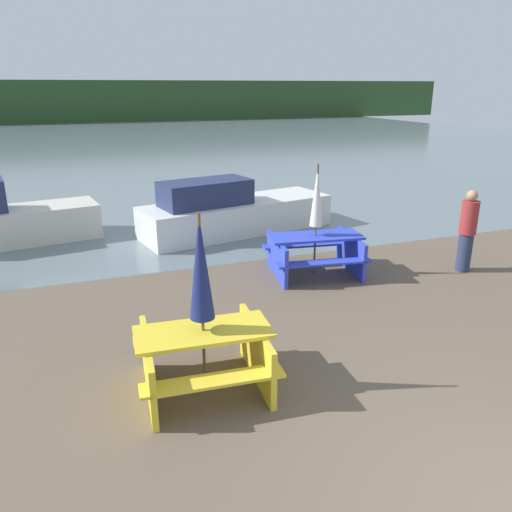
{
  "coord_description": "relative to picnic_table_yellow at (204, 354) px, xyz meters",
  "views": [
    {
      "loc": [
        -3.25,
        -2.09,
        3.45
      ],
      "look_at": [
        -0.61,
        5.05,
        0.85
      ],
      "focal_mm": 35.0,
      "sensor_mm": 36.0,
      "label": 1
    }
  ],
  "objects": [
    {
      "name": "water",
      "position": [
        2.02,
        29.1,
        -0.46
      ],
      "size": [
        60.0,
        50.0,
        0.0
      ],
      "color": "slate",
      "rests_on": "ground_plane"
    },
    {
      "name": "person",
      "position": [
        5.8,
        2.15,
        0.35
      ],
      "size": [
        0.32,
        0.32,
        1.6
      ],
      "color": "#283351",
      "rests_on": "ground_plane"
    },
    {
      "name": "umbrella_white",
      "position": [
        2.97,
        3.01,
        1.06
      ],
      "size": [
        0.24,
        0.24,
        2.11
      ],
      "color": "brown",
      "rests_on": "ground_plane"
    },
    {
      "name": "picnic_table_yellow",
      "position": [
        0.0,
        0.0,
        0.0
      ],
      "size": [
        1.68,
        1.49,
        0.76
      ],
      "rotation": [
        0.0,
        0.0,
        -0.07
      ],
      "color": "yellow",
      "rests_on": "ground_plane"
    },
    {
      "name": "boat",
      "position": [
        2.37,
        6.34,
        0.06
      ],
      "size": [
        4.99,
        2.4,
        1.36
      ],
      "rotation": [
        0.0,
        0.0,
        0.21
      ],
      "color": "silver",
      "rests_on": "water"
    },
    {
      "name": "umbrella_navy",
      "position": [
        0.0,
        -0.0,
        1.08
      ],
      "size": [
        0.29,
        0.29,
        2.17
      ],
      "color": "brown",
      "rests_on": "ground_plane"
    },
    {
      "name": "far_treeline",
      "position": [
        2.02,
        49.1,
        1.55
      ],
      "size": [
        80.0,
        1.6,
        4.0
      ],
      "color": "#284723",
      "rests_on": "water"
    },
    {
      "name": "picnic_table_blue",
      "position": [
        2.97,
        3.01,
        0.01
      ],
      "size": [
        1.95,
        1.63,
        0.77
      ],
      "rotation": [
        0.0,
        0.0,
        -0.15
      ],
      "color": "blue",
      "rests_on": "ground_plane"
    }
  ]
}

